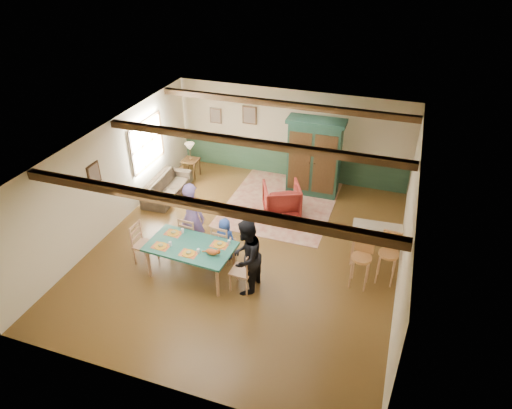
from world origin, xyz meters
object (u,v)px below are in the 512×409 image
(dining_chair_far_right, at_px, (223,242))
(sofa, at_px, (167,186))
(end_table, at_px, (191,168))
(person_woman, at_px, (246,257))
(dining_chair_end_left, at_px, (145,244))
(person_man, at_px, (192,217))
(table_lamp, at_px, (190,152))
(armchair, at_px, (282,199))
(dining_table, at_px, (192,260))
(counter_table, at_px, (375,245))
(person_child, at_px, (225,239))
(dining_chair_end_right, at_px, (242,270))
(cat, at_px, (212,251))
(armoire, at_px, (314,157))
(bar_stool_right, at_px, (388,259))
(bar_stool_left, at_px, (361,263))
(dining_chair_far_left, at_px, (191,234))

(dining_chair_far_right, relative_size, sofa, 0.52)
(end_table, bearing_deg, person_woman, -51.95)
(dining_chair_end_left, relative_size, end_table, 1.71)
(person_man, bearing_deg, table_lamp, -60.36)
(armchair, xyz_separation_m, end_table, (-3.18, 1.13, -0.14))
(dining_table, bearing_deg, counter_table, 25.17)
(person_man, height_order, person_child, person_man)
(person_man, bearing_deg, dining_chair_end_right, 152.70)
(dining_chair_far_right, xyz_separation_m, table_lamp, (-2.47, 3.44, 0.35))
(person_child, xyz_separation_m, cat, (0.10, -0.94, 0.35))
(person_man, bearing_deg, armoire, -117.01)
(dining_table, relative_size, armchair, 1.96)
(dining_chair_far_right, bearing_deg, bar_stool_right, -170.17)
(counter_table, relative_size, bar_stool_right, 0.91)
(person_man, distance_m, counter_table, 4.22)
(person_man, relative_size, armchair, 1.88)
(person_child, bearing_deg, table_lamp, -50.40)
(dining_table, height_order, sofa, dining_table)
(dining_chair_far_right, xyz_separation_m, person_man, (-0.82, 0.13, 0.40))
(dining_chair_end_left, height_order, table_lamp, table_lamp)
(dining_chair_far_right, height_order, table_lamp, table_lamp)
(sofa, relative_size, bar_stool_right, 1.61)
(person_man, bearing_deg, counter_table, -164.44)
(dining_chair_end_right, height_order, table_lamp, table_lamp)
(table_lamp, bearing_deg, bar_stool_right, -26.46)
(cat, bearing_deg, end_table, 124.16)
(sofa, bearing_deg, person_man, -141.55)
(armchair, bearing_deg, person_man, 30.06)
(dining_chair_end_right, height_order, bar_stool_right, bar_stool_right)
(person_man, bearing_deg, sofa, -45.64)
(dining_chair_end_right, bearing_deg, bar_stool_left, 113.99)
(dining_chair_end_right, relative_size, person_child, 0.95)
(dining_chair_far_right, xyz_separation_m, end_table, (-2.47, 3.44, -0.20))
(counter_table, bearing_deg, person_child, -163.85)
(end_table, bearing_deg, dining_chair_far_right, -54.28)
(dining_chair_end_right, distance_m, table_lamp, 5.32)
(dining_chair_end_right, relative_size, sofa, 0.52)
(armoire, xyz_separation_m, sofa, (-3.87, -1.48, -0.84))
(counter_table, xyz_separation_m, bar_stool_left, (-0.20, -0.93, 0.14))
(dining_chair_far_right, bearing_deg, table_lamp, -51.11)
(dining_chair_far_right, distance_m, person_man, 0.93)
(dining_chair_far_left, bearing_deg, bar_stool_left, -176.06)
(person_woman, height_order, bar_stool_left, person_woman)
(bar_stool_left, bearing_deg, sofa, 163.32)
(counter_table, bearing_deg, dining_chair_far_right, -162.54)
(dining_chair_end_left, xyz_separation_m, sofa, (-0.99, 2.85, -0.21))
(armchair, height_order, end_table, armchair)
(dining_chair_far_left, height_order, dining_chair_far_right, same)
(person_man, bearing_deg, dining_table, 116.57)
(cat, distance_m, table_lamp, 5.01)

